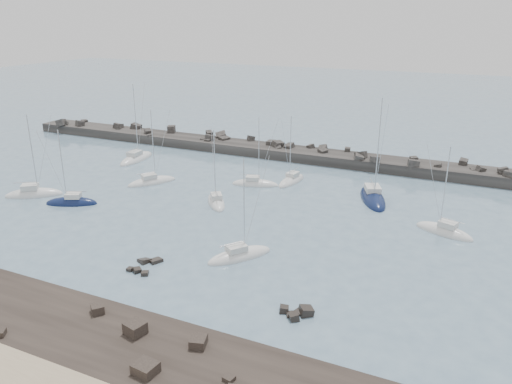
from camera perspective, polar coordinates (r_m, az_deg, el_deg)
ground at (r=59.81m, az=-4.64°, el=-5.60°), size 400.00×400.00×0.00m
rock_shelf at (r=44.63m, az=-18.98°, el=-16.32°), size 140.00×12.16×2.02m
rock_cluster_near at (r=55.52m, az=-12.33°, el=-8.13°), size 3.16×4.28×1.16m
rock_cluster_far at (r=46.17m, az=4.78°, el=-13.61°), size 3.37×2.69×1.21m
breakwater at (r=95.04m, az=2.62°, el=4.28°), size 115.00×7.66×4.83m
sailboat_0 at (r=81.07m, az=-24.04°, el=-0.30°), size 8.18×6.87×13.24m
sailboat_1 at (r=95.06m, az=-13.51°, el=3.66°), size 3.49×9.59×14.91m
sailboat_2 at (r=75.57m, az=-20.32°, el=-1.19°), size 7.56×5.08×11.71m
sailboat_3 at (r=81.35m, az=-11.83°, el=1.09°), size 6.46×7.95×12.57m
sailboat_4 at (r=78.71m, az=-0.12°, el=0.88°), size 7.77×4.25×11.77m
sailboat_5 at (r=71.31m, az=-4.56°, el=-1.20°), size 6.11×7.07×11.54m
sailboat_6 at (r=80.33m, az=4.07°, el=1.23°), size 3.27×7.58×11.74m
sailboat_7 at (r=55.80m, az=-1.90°, el=-7.34°), size 6.51×7.67×12.31m
sailboat_8 at (r=74.53m, az=13.18°, el=-0.73°), size 6.88×10.63×16.14m
sailboat_9 at (r=65.84m, az=20.70°, el=-4.30°), size 7.69×4.69×11.84m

